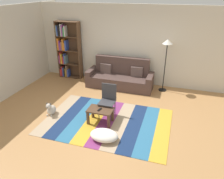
# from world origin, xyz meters

# --- Properties ---
(ground_plane) EXTENTS (14.00, 14.00, 0.00)m
(ground_plane) POSITION_xyz_m (0.00, 0.00, 0.00)
(ground_plane) COLOR #B27F4C
(back_wall) EXTENTS (6.80, 0.10, 2.70)m
(back_wall) POSITION_xyz_m (0.00, 2.55, 1.35)
(back_wall) COLOR silver
(back_wall) RESTS_ON ground_plane
(left_wall) EXTENTS (0.10, 5.50, 2.70)m
(left_wall) POSITION_xyz_m (-3.40, 0.75, 1.35)
(left_wall) COLOR beige
(left_wall) RESTS_ON ground_plane
(rug) EXTENTS (3.20, 2.18, 0.01)m
(rug) POSITION_xyz_m (0.07, -0.23, 0.01)
(rug) COLOR tan
(rug) RESTS_ON ground_plane
(couch) EXTENTS (2.26, 0.80, 1.00)m
(couch) POSITION_xyz_m (-0.20, 2.02, 0.34)
(couch) COLOR #4C3833
(couch) RESTS_ON ground_plane
(bookshelf) EXTENTS (0.90, 0.28, 2.10)m
(bookshelf) POSITION_xyz_m (-2.37, 2.31, 1.04)
(bookshelf) COLOR brown
(bookshelf) RESTS_ON ground_plane
(coffee_table) EXTENTS (0.63, 0.41, 0.39)m
(coffee_table) POSITION_xyz_m (-0.07, -0.31, 0.31)
(coffee_table) COLOR #513826
(coffee_table) RESTS_ON rug
(pouf) EXTENTS (0.65, 0.47, 0.22)m
(pouf) POSITION_xyz_m (0.25, -0.94, 0.12)
(pouf) COLOR white
(pouf) RESTS_ON rug
(dog) EXTENTS (0.22, 0.35, 0.40)m
(dog) POSITION_xyz_m (-1.49, -0.35, 0.16)
(dog) COLOR beige
(dog) RESTS_ON ground_plane
(standing_lamp) EXTENTS (0.32, 0.32, 1.72)m
(standing_lamp) POSITION_xyz_m (1.26, 2.14, 1.44)
(standing_lamp) COLOR black
(standing_lamp) RESTS_ON ground_plane
(tv_remote) EXTENTS (0.07, 0.16, 0.02)m
(tv_remote) POSITION_xyz_m (-0.08, -0.34, 0.41)
(tv_remote) COLOR black
(tv_remote) RESTS_ON coffee_table
(folding_chair) EXTENTS (0.40, 0.40, 0.90)m
(folding_chair) POSITION_xyz_m (0.00, 0.09, 0.53)
(folding_chair) COLOR #38383D
(folding_chair) RESTS_ON ground_plane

